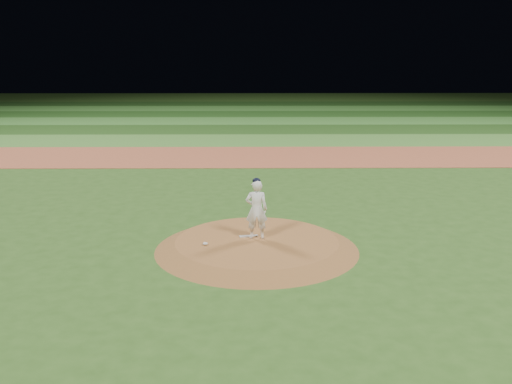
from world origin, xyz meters
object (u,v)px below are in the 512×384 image
pitching_rubber (249,236)px  pitchers_mound (257,245)px  rosin_bag (205,244)px  pitcher_on_mound (256,209)px

pitching_rubber → pitchers_mound: bearing=-66.0°
pitchers_mound → pitching_rubber: pitching_rubber is taller
pitching_rubber → rosin_bag: bearing=-158.8°
pitchers_mound → pitching_rubber: size_ratio=10.70×
pitchers_mound → pitcher_on_mound: pitcher_on_mound is taller
pitchers_mound → rosin_bag: (-1.36, -0.38, 0.16)m
pitching_rubber → rosin_bag: size_ratio=3.79×
pitching_rubber → pitcher_on_mound: 0.86m
pitcher_on_mound → rosin_bag: bearing=-158.1°
pitching_rubber → rosin_bag: (-1.14, -0.70, 0.02)m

